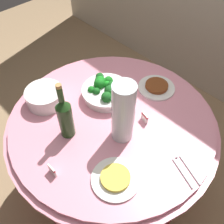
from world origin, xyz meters
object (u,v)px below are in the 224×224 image
food_plate_stir_fry (156,87)px  decorative_fruit_vase (123,116)px  broccoli_bowl (106,91)px  food_plate_fried_egg (115,178)px  plate_stack (45,97)px  label_placard_front (52,170)px  serving_tongs (185,170)px  label_placard_mid (145,117)px  wine_bottle (65,117)px

food_plate_stir_fry → decorative_fruit_vase: bearing=-76.2°
broccoli_bowl → food_plate_fried_egg: size_ratio=1.27×
decorative_fruit_vase → food_plate_stir_fry: 0.43m
plate_stack → label_placard_front: (0.39, -0.23, -0.01)m
serving_tongs → food_plate_stir_fry: 0.55m
plate_stack → label_placard_front: bearing=-30.6°
food_plate_fried_egg → label_placard_front: bearing=-140.3°
plate_stack → serving_tongs: bearing=14.7°
plate_stack → food_plate_fried_egg: plate_stack is taller
broccoli_bowl → food_plate_fried_egg: bearing=-38.6°
food_plate_fried_egg → broccoli_bowl: bearing=141.4°
label_placard_mid → label_placard_front: bearing=-99.2°
broccoli_bowl → label_placard_mid: size_ratio=5.09×
plate_stack → label_placard_front: size_ratio=3.82×
broccoli_bowl → wine_bottle: size_ratio=0.83×
wine_bottle → serving_tongs: (0.54, 0.25, -0.12)m
broccoli_bowl → label_placard_mid: (0.28, 0.02, -0.01)m
food_plate_stir_fry → label_placard_mid: bearing=-64.5°
broccoli_bowl → serving_tongs: size_ratio=1.70×
broccoli_bowl → food_plate_stir_fry: broccoli_bowl is taller
wine_bottle → food_plate_stir_fry: 0.60m
plate_stack → decorative_fruit_vase: (0.46, 0.15, 0.10)m
food_plate_stir_fry → label_placard_front: (0.03, -0.78, 0.02)m
decorative_fruit_vase → label_placard_mid: decorative_fruit_vase is taller
wine_bottle → food_plate_fried_egg: bearing=-1.5°
wine_bottle → food_plate_stir_fry: wine_bottle is taller
serving_tongs → food_plate_stir_fry: size_ratio=0.75×
label_placard_front → plate_stack: bearing=149.4°
broccoli_bowl → serving_tongs: (0.60, -0.07, -0.04)m
label_placard_mid → plate_stack: bearing=-148.3°
plate_stack → serving_tongs: (0.81, 0.21, -0.04)m
plate_stack → decorative_fruit_vase: size_ratio=0.62×
food_plate_stir_fry → food_plate_fried_egg: bearing=-67.1°
broccoli_bowl → decorative_fruit_vase: decorative_fruit_vase is taller
wine_bottle → food_plate_stir_fry: bearing=80.0°
broccoli_bowl → wine_bottle: 0.33m
food_plate_stir_fry → serving_tongs: bearing=-36.8°
decorative_fruit_vase → label_placard_front: 0.41m
broccoli_bowl → label_placard_mid: 0.28m
plate_stack → wine_bottle: 0.28m
wine_bottle → decorative_fruit_vase: bearing=43.6°
serving_tongs → label_placard_mid: bearing=165.2°
serving_tongs → decorative_fruit_vase: bearing=-169.6°
serving_tongs → food_plate_fried_egg: 0.32m
plate_stack → wine_bottle: size_ratio=0.62×
decorative_fruit_vase → label_placard_front: bearing=-99.8°
plate_stack → decorative_fruit_vase: decorative_fruit_vase is taller
wine_bottle → decorative_fruit_vase: size_ratio=0.99×
decorative_fruit_vase → serving_tongs: decorative_fruit_vase is taller
plate_stack → wine_bottle: (0.26, -0.04, 0.08)m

